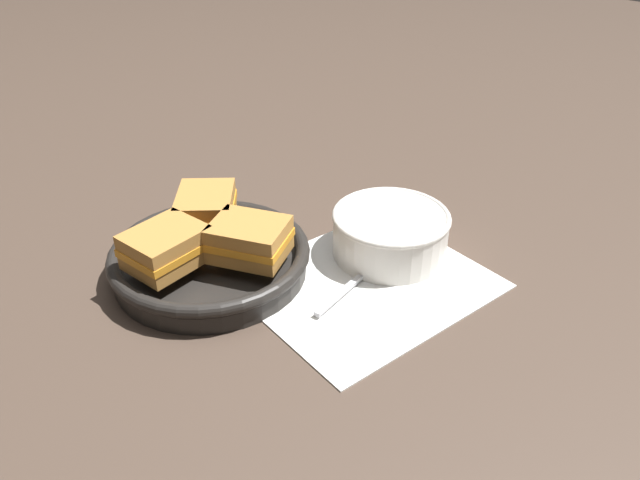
{
  "coord_description": "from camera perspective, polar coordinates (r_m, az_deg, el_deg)",
  "views": [
    {
      "loc": [
        -0.52,
        -0.46,
        0.48
      ],
      "look_at": [
        -0.0,
        0.01,
        0.03
      ],
      "focal_mm": 35.0,
      "sensor_mm": 36.0,
      "label": 1
    }
  ],
  "objects": [
    {
      "name": "napkin",
      "position": [
        0.8,
        4.05,
        -4.0
      ],
      "size": [
        0.33,
        0.29,
        0.0
      ],
      "color": "white",
      "rests_on": "ground_plane"
    },
    {
      "name": "sandwich_far_left",
      "position": [
        0.85,
        -10.39,
        2.84
      ],
      "size": [
        0.12,
        0.12,
        0.05
      ],
      "rotation": [
        0.0,
        0.0,
        8.62
      ],
      "color": "#B27A38",
      "rests_on": "skillet"
    },
    {
      "name": "soup_bowl",
      "position": [
        0.84,
        6.45,
        0.8
      ],
      "size": [
        0.16,
        0.16,
        0.06
      ],
      "color": "silver",
      "rests_on": "ground_plane"
    },
    {
      "name": "sandwich_near_left",
      "position": [
        0.78,
        -13.92,
        -0.66
      ],
      "size": [
        0.1,
        0.08,
        0.05
      ],
      "rotation": [
        0.0,
        0.0,
        4.76
      ],
      "color": "#B27A38",
      "rests_on": "skillet"
    },
    {
      "name": "spoon",
      "position": [
        0.81,
        4.13,
        -2.97
      ],
      "size": [
        0.15,
        0.03,
        0.01
      ],
      "rotation": [
        0.0,
        0.0,
        0.1
      ],
      "color": "#B7B7BC",
      "rests_on": "napkin"
    },
    {
      "name": "skillet",
      "position": [
        0.82,
        -9.98,
        -1.78
      ],
      "size": [
        0.26,
        0.26,
        0.04
      ],
      "color": "black",
      "rests_on": "ground_plane"
    },
    {
      "name": "ground_plane",
      "position": [
        0.84,
        0.45,
        -2.13
      ],
      "size": [
        4.0,
        4.0,
        0.0
      ],
      "primitive_type": "plane",
      "color": "#47382D"
    },
    {
      "name": "sandwich_near_right",
      "position": [
        0.77,
        -6.49,
        0.05
      ],
      "size": [
        0.11,
        0.12,
        0.05
      ],
      "rotation": [
        0.0,
        0.0,
        6.69
      ],
      "color": "#B27A38",
      "rests_on": "skillet"
    }
  ]
}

